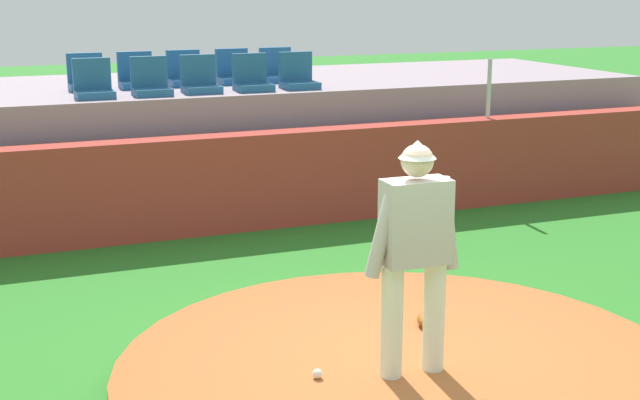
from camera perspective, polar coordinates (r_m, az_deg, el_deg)
name	(u,v)px	position (r m, az deg, el deg)	size (l,w,h in m)	color
ground_plane	(403,392)	(7.11, 5.36, -12.12)	(60.00, 60.00, 0.00)	#2A7624
pitchers_mound	(404,378)	(7.06, 5.38, -11.25)	(4.48, 4.48, 0.24)	#A65C2E
pitcher	(415,241)	(6.51, 6.11, -2.64)	(0.76, 0.28, 1.78)	silver
baseball	(317,374)	(6.72, -0.17, -11.06)	(0.07, 0.07, 0.07)	white
fielding_glove	(429,320)	(7.72, 6.99, -7.65)	(0.30, 0.20, 0.11)	brown
brick_barrier	(225,183)	(11.36, -6.09, 1.09)	(14.53, 0.40, 1.24)	#A7362D
fence_post_right	(489,88)	(12.75, 10.77, 7.03)	(0.06, 0.06, 0.83)	silver
bleacher_platform	(182,138)	(13.54, -8.82, 3.96)	(13.98, 3.65, 1.65)	gray
stadium_chair_0	(93,86)	(11.87, -14.31, 7.11)	(0.48, 0.44, 0.50)	#225A89
stadium_chair_1	(151,83)	(11.99, -10.79, 7.36)	(0.48, 0.44, 0.50)	#225A89
stadium_chair_2	(200,81)	(12.17, -7.69, 7.57)	(0.48, 0.44, 0.50)	#225A89
stadium_chair_3	(252,79)	(12.32, -4.38, 7.73)	(0.48, 0.44, 0.50)	#225A89
stadium_chair_4	(298,77)	(12.54, -1.43, 7.87)	(0.48, 0.44, 0.50)	#225A89
stadium_chair_5	(86,79)	(12.76, -14.73, 7.52)	(0.48, 0.44, 0.50)	#225A89
stadium_chair_6	(136,77)	(12.86, -11.67, 7.74)	(0.48, 0.44, 0.50)	#225A89
stadium_chair_7	(185,75)	(13.04, -8.63, 7.95)	(0.48, 0.44, 0.50)	#225A89
stadium_chair_8	(234,73)	(13.23, -5.54, 8.12)	(0.48, 0.44, 0.50)	#225A89
stadium_chair_9	(277,71)	(13.42, -2.74, 8.24)	(0.48, 0.44, 0.50)	#225A89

